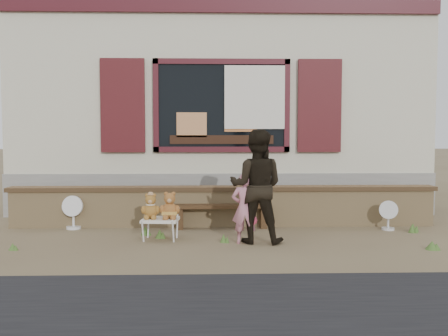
{
  "coord_description": "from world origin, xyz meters",
  "views": [
    {
      "loc": [
        -0.26,
        -7.68,
        1.58
      ],
      "look_at": [
        0.0,
        0.6,
        1.0
      ],
      "focal_mm": 42.0,
      "sensor_mm": 36.0,
      "label": 1
    }
  ],
  "objects_px": {
    "adult": "(257,186)",
    "teddy_bear_right": "(170,205)",
    "teddy_bear_left": "(151,206)",
    "child": "(245,208)",
    "folding_chair": "(160,220)",
    "bench": "(222,210)"
  },
  "relations": [
    {
      "from": "teddy_bear_left",
      "to": "teddy_bear_right",
      "type": "bearing_deg",
      "value": 0.0
    },
    {
      "from": "teddy_bear_left",
      "to": "child",
      "type": "bearing_deg",
      "value": -7.52
    },
    {
      "from": "adult",
      "to": "teddy_bear_right",
      "type": "bearing_deg",
      "value": 2.88
    },
    {
      "from": "folding_chair",
      "to": "adult",
      "type": "relative_size",
      "value": 0.34
    },
    {
      "from": "teddy_bear_right",
      "to": "child",
      "type": "relative_size",
      "value": 0.4
    },
    {
      "from": "teddy_bear_left",
      "to": "teddy_bear_right",
      "type": "relative_size",
      "value": 0.93
    },
    {
      "from": "teddy_bear_right",
      "to": "child",
      "type": "bearing_deg",
      "value": -9.43
    },
    {
      "from": "folding_chair",
      "to": "adult",
      "type": "height_order",
      "value": "adult"
    },
    {
      "from": "teddy_bear_right",
      "to": "child",
      "type": "xyz_separation_m",
      "value": [
        1.07,
        -0.27,
        -0.01
      ]
    },
    {
      "from": "teddy_bear_right",
      "to": "adult",
      "type": "distance_m",
      "value": 1.29
    },
    {
      "from": "folding_chair",
      "to": "teddy_bear_right",
      "type": "bearing_deg",
      "value": -0.0
    },
    {
      "from": "bench",
      "to": "child",
      "type": "height_order",
      "value": "child"
    },
    {
      "from": "folding_chair",
      "to": "teddy_bear_right",
      "type": "relative_size",
      "value": 1.37
    },
    {
      "from": "bench",
      "to": "teddy_bear_right",
      "type": "bearing_deg",
      "value": -131.94
    },
    {
      "from": "folding_chair",
      "to": "teddy_bear_left",
      "type": "distance_m",
      "value": 0.26
    },
    {
      "from": "folding_chair",
      "to": "child",
      "type": "relative_size",
      "value": 0.55
    },
    {
      "from": "child",
      "to": "adult",
      "type": "distance_m",
      "value": 0.35
    },
    {
      "from": "bench",
      "to": "child",
      "type": "bearing_deg",
      "value": -78.05
    },
    {
      "from": "bench",
      "to": "folding_chair",
      "type": "bearing_deg",
      "value": -137.0
    },
    {
      "from": "folding_chair",
      "to": "teddy_bear_left",
      "type": "bearing_deg",
      "value": -180.0
    },
    {
      "from": "teddy_bear_right",
      "to": "adult",
      "type": "xyz_separation_m",
      "value": [
        1.24,
        -0.2,
        0.29
      ]
    },
    {
      "from": "bench",
      "to": "teddy_bear_right",
      "type": "distance_m",
      "value": 1.23
    }
  ]
}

